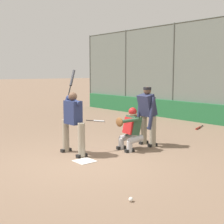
# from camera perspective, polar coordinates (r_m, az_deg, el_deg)

# --- Properties ---
(ground_plane) EXTENTS (160.00, 160.00, 0.00)m
(ground_plane) POSITION_cam_1_polar(r_m,az_deg,el_deg) (7.35, -5.03, -8.96)
(ground_plane) COLOR #7A604C
(home_plate_marker) EXTENTS (0.43, 0.43, 0.01)m
(home_plate_marker) POSITION_cam_1_polar(r_m,az_deg,el_deg) (7.34, -5.03, -8.91)
(home_plate_marker) COLOR white
(home_plate_marker) RESTS_ON ground_plane
(batter_at_plate) EXTENTS (1.01, 0.59, 2.12)m
(batter_at_plate) POSITION_cam_1_polar(r_m,az_deg,el_deg) (7.80, -7.14, -1.59)
(batter_at_plate) COLOR gray
(batter_at_plate) RESTS_ON ground_plane
(catcher_behind_plate) EXTENTS (0.61, 0.75, 1.13)m
(catcher_behind_plate) POSITION_cam_1_polar(r_m,az_deg,el_deg) (8.24, 3.34, -2.96)
(catcher_behind_plate) COLOR #B7B7BC
(catcher_behind_plate) RESTS_ON ground_plane
(umpire_home) EXTENTS (0.67, 0.44, 1.65)m
(umpire_home) POSITION_cam_1_polar(r_m,az_deg,el_deg) (8.74, 6.47, -0.41)
(umpire_home) COLOR gray
(umpire_home) RESTS_ON ground_plane
(spare_bat_near_backstop) EXTENTS (0.08, 0.90, 0.07)m
(spare_bat_near_backstop) POSITION_cam_1_polar(r_m,az_deg,el_deg) (11.52, 6.85, -2.83)
(spare_bat_near_backstop) COLOR black
(spare_bat_near_backstop) RESTS_ON ground_plane
(spare_bat_by_padding) EXTENTS (0.76, 0.44, 0.07)m
(spare_bat_by_padding) POSITION_cam_1_polar(r_m,az_deg,el_deg) (12.98, -2.64, -1.63)
(spare_bat_by_padding) COLOR black
(spare_bat_by_padding) RESTS_ON ground_plane
(spare_bat_third_base_side) EXTENTS (0.33, 0.84, 0.07)m
(spare_bat_third_base_side) POSITION_cam_1_polar(r_m,az_deg,el_deg) (11.83, 15.57, -2.78)
(spare_bat_third_base_side) COLOR black
(spare_bat_third_base_side) RESTS_ON ground_plane
(fielding_glove_on_dirt) EXTENTS (0.32, 0.25, 0.12)m
(fielding_glove_on_dirt) POSITION_cam_1_polar(r_m,az_deg,el_deg) (14.58, 4.43, -0.56)
(fielding_glove_on_dirt) COLOR #56331E
(fielding_glove_on_dirt) RESTS_ON ground_plane
(baseball_loose) EXTENTS (0.07, 0.07, 0.07)m
(baseball_loose) POSITION_cam_1_polar(r_m,az_deg,el_deg) (5.18, 3.49, -15.66)
(baseball_loose) COLOR white
(baseball_loose) RESTS_ON ground_plane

